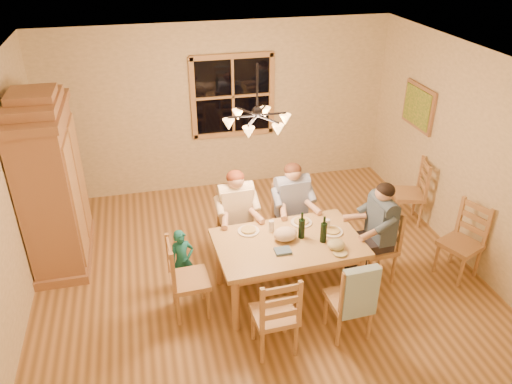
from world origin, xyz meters
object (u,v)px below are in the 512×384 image
object	(u,v)px
chair_near_left	(274,325)
chair_end_left	(191,290)
armoire	(53,187)
chair_spare_front	(458,254)
dining_table	(288,249)
wine_bottle_b	(324,229)
chair_far_left	(237,242)
adult_woman	(236,207)
chair_far_right	(291,233)
wine_bottle_a	(302,225)
adult_slate_man	(380,220)
chair_end_right	(375,257)
chair_spare_back	(406,203)
child	(182,260)
chair_near_right	(348,310)
chandelier	(257,120)
adult_plaid_man	(292,198)

from	to	relation	value
chair_near_left	chair_end_left	world-z (taller)	same
armoire	chair_spare_front	size ratio (longest dim) A/B	2.32
dining_table	wine_bottle_b	xyz separation A→B (m)	(0.38, -0.10, 0.27)
chair_far_left	wine_bottle_b	xyz separation A→B (m)	(0.84, -0.87, 0.62)
dining_table	adult_woman	distance (m)	0.91
armoire	chair_near_left	bearing A→B (deg)	-44.27
wine_bottle_b	chair_far_right	bearing A→B (deg)	95.97
adult_woman	wine_bottle_a	xyz separation A→B (m)	(0.62, -0.73, 0.08)
chair_end_left	adult_slate_man	distance (m)	2.39
dining_table	chair_end_right	xyz separation A→B (m)	(1.16, 0.05, -0.35)
chair_far_left	adult_woman	world-z (taller)	adult_woman
wine_bottle_a	chair_end_right	bearing A→B (deg)	0.68
armoire	chair_end_left	xyz separation A→B (m)	(1.51, -1.48, -0.75)
chair_near_left	adult_woman	size ratio (longest dim) A/B	1.13
chair_far_right	chair_spare_back	size ratio (longest dim) A/B	1.00
child	chair_spare_front	distance (m)	3.44
armoire	adult_slate_man	size ratio (longest dim) A/B	2.63
chair_spare_back	chair_near_right	bearing A→B (deg)	153.98
chair_far_right	wine_bottle_a	world-z (taller)	wine_bottle_a
wine_bottle_b	chair_spare_front	xyz separation A→B (m)	(1.82, -0.05, -0.62)
chair_near_right	adult_woman	bearing A→B (deg)	117.90
adult_woman	armoire	bearing A→B (deg)	-19.01
chandelier	adult_slate_man	bearing A→B (deg)	-17.43
armoire	adult_slate_man	world-z (taller)	armoire
adult_woman	chair_spare_front	xyz separation A→B (m)	(2.65, -0.92, -0.54)
armoire	wine_bottle_a	size ratio (longest dim) A/B	6.97
adult_woman	chair_spare_front	size ratio (longest dim) A/B	0.88
chair_near_left	chair_spare_front	bearing A→B (deg)	11.74
chair_spare_front	chair_end_left	bearing A→B (deg)	66.01
chandelier	chair_end_left	world-z (taller)	chandelier
chair_near_right	wine_bottle_b	size ratio (longest dim) A/B	3.00
adult_slate_man	chair_spare_back	size ratio (longest dim) A/B	0.88
chair_far_left	chair_end_right	world-z (taller)	same
chair_far_right	chair_spare_front	xyz separation A→B (m)	(1.91, -0.95, 0.00)
chair_end_right	chair_far_left	bearing A→B (deg)	63.43
chair_near_left	wine_bottle_a	xyz separation A→B (m)	(0.55, 0.85, 0.62)
wine_bottle_a	wine_bottle_b	distance (m)	0.26
chair_far_left	adult_plaid_man	size ratio (longest dim) A/B	1.13
chair_near_left	chair_end_left	size ratio (longest dim) A/B	1.00
adult_woman	wine_bottle_b	size ratio (longest dim) A/B	2.65
chair_far_right	chair_end_right	xyz separation A→B (m)	(0.87, -0.75, 0.00)
chair_end_right	wine_bottle_b	world-z (taller)	wine_bottle_b
chair_near_right	wine_bottle_a	bearing A→B (deg)	106.86
adult_slate_man	wine_bottle_b	distance (m)	0.80
adult_plaid_man	chair_near_right	bearing A→B (deg)	93.37
adult_slate_man	chandelier	bearing A→B (deg)	69.92
chair_end_left	wine_bottle_b	size ratio (longest dim) A/B	3.00
chair_end_right	wine_bottle_b	xyz separation A→B (m)	(-0.78, -0.15, 0.62)
chandelier	chair_end_right	world-z (taller)	chandelier
chair_end_right	chair_far_right	bearing A→B (deg)	46.64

